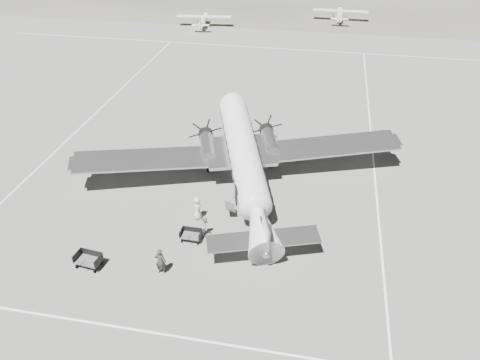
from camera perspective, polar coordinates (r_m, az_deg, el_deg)
name	(u,v)px	position (r m, az deg, el deg)	size (l,w,h in m)	color
ground	(228,198)	(38.50, -1.42, -2.25)	(260.00, 260.00, 0.00)	slate
taxi_line_near	(178,337)	(28.67, -7.61, -18.40)	(60.00, 0.15, 0.01)	white
taxi_line_right	(378,215)	(38.23, 16.50, -4.13)	(0.15, 80.00, 0.01)	white
taxi_line_left	(82,126)	(52.58, -18.67, 6.28)	(0.15, 60.00, 0.01)	white
taxi_line_horizon	(283,49)	(74.35, 5.31, 15.64)	(90.00, 0.15, 0.01)	white
dc3_airliner	(245,162)	(38.15, 0.57, 2.27)	(28.50, 19.78, 5.43)	#B3B4B6
light_plane_left	(204,21)	(85.81, -4.46, 18.77)	(9.61, 7.79, 1.99)	silver
light_plane_right	(340,15)	(91.03, 12.08, 19.05)	(9.94, 8.06, 2.06)	silver
baggage_cart_near	(191,235)	(34.26, -6.01, -6.74)	(1.56, 1.10, 0.88)	#4E4E4E
baggage_cart_far	(88,260)	(33.61, -17.99, -9.31)	(1.82, 1.28, 1.03)	#4E4E4E
ground_crew	(160,261)	(31.68, -9.67, -9.72)	(0.74, 0.48, 2.02)	#313131
ramp_agent	(206,226)	(34.46, -4.22, -5.59)	(0.77, 0.60, 1.58)	#A8A8A6
passenger	(197,208)	(35.94, -5.23, -3.44)	(0.94, 0.61, 1.92)	silver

